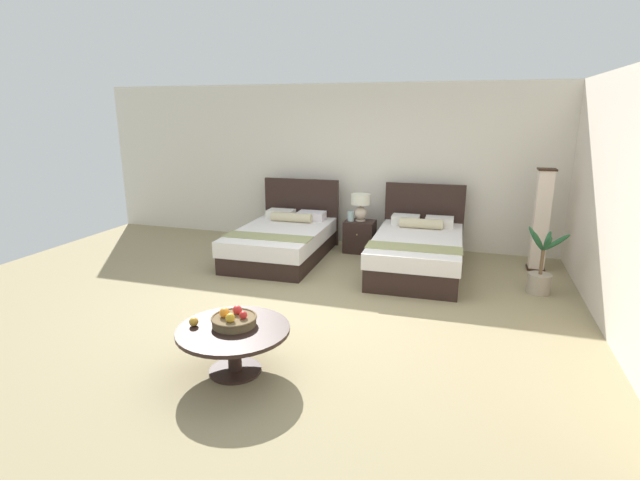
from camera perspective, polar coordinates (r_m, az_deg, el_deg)
name	(u,v)px	position (r m, az deg, el deg)	size (l,w,h in m)	color
ground_plane	(312,306)	(5.85, -0.99, -7.81)	(10.05, 9.62, 0.02)	#93855F
wall_back	(367,166)	(8.35, 5.64, 8.77)	(10.05, 0.12, 2.72)	silver
wall_side_right	(624,203)	(5.78, 32.45, 3.70)	(0.12, 5.22, 2.72)	beige
bed_near_window	(283,240)	(7.63, -4.42, -0.03)	(1.36, 2.11, 1.13)	black
bed_near_corner	(417,251)	(7.13, 11.51, -1.26)	(1.30, 2.19, 1.14)	black
nightstand	(360,236)	(7.95, 4.74, 0.44)	(0.49, 0.42, 0.52)	black
table_lamp	(361,205)	(7.85, 4.85, 4.21)	(0.31, 0.31, 0.44)	beige
vase	(351,216)	(7.87, 3.68, 2.86)	(0.11, 0.11, 0.16)	#A9C6C7
coffee_table	(234,337)	(4.38, -10.22, -11.30)	(1.00, 1.00, 0.43)	black
fruit_bowl	(234,319)	(4.37, -10.20, -9.28)	(0.41, 0.41, 0.16)	brown
loose_apple	(194,322)	(4.43, -14.78, -9.37)	(0.08, 0.08, 0.08)	gold
floor_lamp_corner	(541,220)	(7.62, 24.78, 2.15)	(0.25, 0.25, 1.49)	black
potted_palm	(540,274)	(6.74, 24.72, -3.69)	(0.51, 0.49, 0.85)	tan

